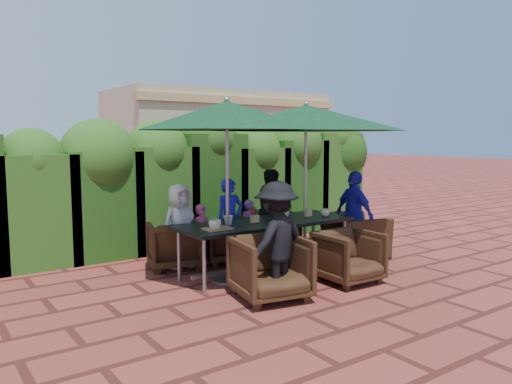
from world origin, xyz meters
TOP-DOWN VIEW (x-y plane):
  - ground at (0.00, 0.00)m, footprint 80.00×80.00m
  - dining_table at (0.11, -0.05)m, footprint 2.60×0.90m
  - umbrella_left at (-0.56, -0.08)m, footprint 2.43×2.43m
  - umbrella_right at (0.84, -0.04)m, footprint 2.88×2.88m
  - chair_far_left at (-0.84, 0.98)m, footprint 0.91×0.88m
  - chair_far_mid at (-0.00, 0.86)m, footprint 0.89×0.85m
  - chair_far_right at (0.95, 0.92)m, footprint 0.91×0.88m
  - chair_near_left at (-0.54, -1.01)m, footprint 0.94×0.90m
  - chair_near_right at (0.73, -1.06)m, footprint 0.76×0.72m
  - chair_end_right at (1.93, 0.02)m, footprint 0.92×1.16m
  - adult_far_left at (-0.75, 0.95)m, footprint 0.68×0.48m
  - adult_far_mid at (0.07, 0.87)m, footprint 0.47×0.38m
  - adult_far_right at (0.99, 0.96)m, footprint 0.72×0.50m
  - adult_near_left at (-0.47, -1.04)m, footprint 0.98×0.61m
  - adult_end_right at (1.79, -0.14)m, footprint 0.49×0.86m
  - child_left at (-0.40, 0.91)m, footprint 0.37×0.32m
  - child_right at (0.54, 0.99)m, footprint 0.37×0.32m
  - pedestrian_a at (1.44, 4.08)m, footprint 1.54×1.30m
  - pedestrian_b at (2.55, 4.39)m, footprint 0.93×0.80m
  - pedestrian_c at (3.11, 4.19)m, footprint 1.07×1.02m
  - cup_a at (-0.81, -0.18)m, footprint 0.16×0.16m
  - cup_b at (-0.48, 0.03)m, footprint 0.13×0.13m
  - cup_c at (0.22, -0.24)m, footprint 0.14×0.14m
  - cup_d at (0.62, 0.15)m, footprint 0.13×0.13m
  - cup_e at (1.10, -0.19)m, footprint 0.14×0.14m
  - ketchup_bottle at (-0.05, 0.05)m, footprint 0.04×0.04m
  - sauce_bottle at (-0.01, 0.09)m, footprint 0.04×0.04m
  - serving_tray at (-0.78, -0.19)m, footprint 0.35×0.25m
  - number_block_left at (-0.08, -0.03)m, footprint 0.12×0.06m
  - number_block_right at (0.88, -0.05)m, footprint 0.12×0.06m
  - hedge_wall at (-0.08, 2.32)m, footprint 9.10×1.60m
  - building at (3.50, 6.99)m, footprint 6.20×3.08m

SIDE VIEW (x-z plane):
  - ground at x=0.00m, z-range 0.00..0.00m
  - chair_far_mid at x=0.00m, z-range 0.00..0.76m
  - chair_near_right at x=0.73m, z-range 0.00..0.76m
  - chair_far_right at x=0.95m, z-range 0.00..0.77m
  - chair_far_left at x=-0.84m, z-range 0.00..0.77m
  - chair_near_left at x=-0.54m, z-range 0.00..0.84m
  - chair_end_right at x=1.93m, z-range 0.00..0.89m
  - child_right at x=0.54m, z-range 0.00..0.92m
  - child_left at x=-0.40m, z-range 0.00..0.92m
  - adult_far_left at x=-0.75m, z-range 0.00..1.25m
  - adult_far_mid at x=0.07m, z-range 0.00..1.30m
  - dining_table at x=0.11m, z-range 0.30..1.05m
  - adult_far_right at x=0.99m, z-range 0.00..1.40m
  - adult_end_right at x=1.79m, z-range 0.00..1.40m
  - adult_near_left at x=-0.47m, z-range 0.00..1.42m
  - serving_tray at x=-0.78m, z-range 0.75..0.77m
  - pedestrian_c at x=3.11m, z-range 0.00..1.59m
  - number_block_left at x=-0.08m, z-range 0.75..0.85m
  - number_block_right at x=0.88m, z-range 0.75..0.85m
  - pedestrian_a at x=1.44m, z-range 0.00..1.61m
  - cup_e at x=1.10m, z-range 0.75..0.86m
  - cup_c at x=0.22m, z-range 0.75..0.86m
  - cup_d at x=0.62m, z-range 0.75..0.87m
  - cup_b at x=-0.48m, z-range 0.75..0.87m
  - cup_a at x=-0.81m, z-range 0.75..0.88m
  - pedestrian_b at x=2.55m, z-range 0.00..1.66m
  - ketchup_bottle at x=-0.05m, z-range 0.75..0.92m
  - sauce_bottle at x=-0.01m, z-range 0.75..0.92m
  - hedge_wall at x=-0.08m, z-range 0.10..2.54m
  - building at x=3.50m, z-range 0.01..3.21m
  - umbrella_left at x=-0.56m, z-range 0.98..3.44m
  - umbrella_right at x=0.84m, z-range 0.98..3.44m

